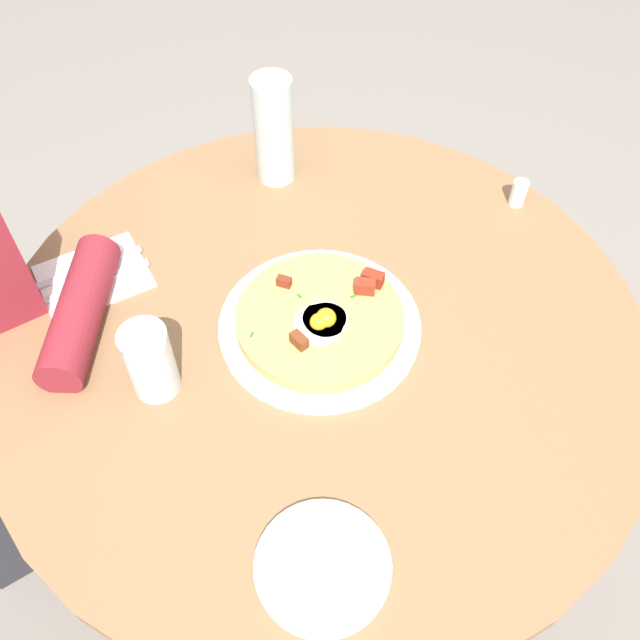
# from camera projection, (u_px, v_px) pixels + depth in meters

# --- Properties ---
(ground_plane) EXTENTS (6.00, 6.00, 0.00)m
(ground_plane) POSITION_uv_depth(u_px,v_px,m) (320.00, 509.00, 1.63)
(ground_plane) COLOR gray
(dining_table) EXTENTS (1.03, 1.03, 0.71)m
(dining_table) POSITION_uv_depth(u_px,v_px,m) (320.00, 386.00, 1.20)
(dining_table) COLOR olive
(dining_table) RESTS_ON ground_plane
(pizza_plate) EXTENTS (0.31, 0.31, 0.01)m
(pizza_plate) POSITION_uv_depth(u_px,v_px,m) (320.00, 325.00, 1.06)
(pizza_plate) COLOR white
(pizza_plate) RESTS_ON dining_table
(breakfast_pizza) EXTENTS (0.26, 0.26, 0.05)m
(breakfast_pizza) POSITION_uv_depth(u_px,v_px,m) (321.00, 318.00, 1.05)
(breakfast_pizza) COLOR tan
(breakfast_pizza) RESTS_ON pizza_plate
(bread_plate) EXTENTS (0.17, 0.17, 0.01)m
(bread_plate) POSITION_uv_depth(u_px,v_px,m) (323.00, 566.00, 0.84)
(bread_plate) COLOR white
(bread_plate) RESTS_ON dining_table
(napkin) EXTENTS (0.18, 0.15, 0.00)m
(napkin) POSITION_uv_depth(u_px,v_px,m) (94.00, 276.00, 1.13)
(napkin) COLOR white
(napkin) RESTS_ON dining_table
(fork) EXTENTS (0.18, 0.02, 0.00)m
(fork) POSITION_uv_depth(u_px,v_px,m) (89.00, 267.00, 1.14)
(fork) COLOR silver
(fork) RESTS_ON napkin
(knife) EXTENTS (0.18, 0.02, 0.00)m
(knife) POSITION_uv_depth(u_px,v_px,m) (96.00, 282.00, 1.12)
(knife) COLOR silver
(knife) RESTS_ON napkin
(water_glass) EXTENTS (0.07, 0.07, 0.12)m
(water_glass) POSITION_uv_depth(u_px,v_px,m) (150.00, 361.00, 0.95)
(water_glass) COLOR silver
(water_glass) RESTS_ON dining_table
(water_bottle) EXTENTS (0.07, 0.07, 0.20)m
(water_bottle) POSITION_uv_depth(u_px,v_px,m) (274.00, 130.00, 1.21)
(water_bottle) COLOR silver
(water_bottle) RESTS_ON dining_table
(salt_shaker) EXTENTS (0.03, 0.03, 0.05)m
(salt_shaker) POSITION_uv_depth(u_px,v_px,m) (518.00, 193.00, 1.22)
(salt_shaker) COLOR white
(salt_shaker) RESTS_ON dining_table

